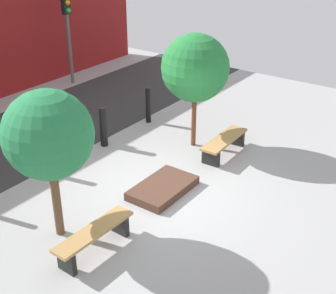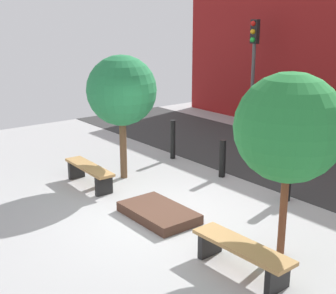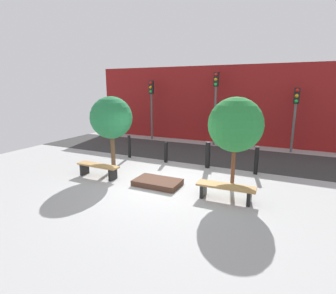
{
  "view_description": "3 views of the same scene",
  "coord_description": "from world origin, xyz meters",
  "px_view_note": "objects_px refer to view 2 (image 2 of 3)",
  "views": [
    {
      "loc": [
        -7.09,
        -5.26,
        5.57
      ],
      "look_at": [
        0.17,
        -0.03,
        1.05
      ],
      "focal_mm": 50.0,
      "sensor_mm": 36.0,
      "label": 1
    },
    {
      "loc": [
        6.66,
        -4.99,
        3.77
      ],
      "look_at": [
        -0.41,
        0.54,
        1.23
      ],
      "focal_mm": 50.0,
      "sensor_mm": 36.0,
      "label": 2
    },
    {
      "loc": [
        3.89,
        -7.44,
        3.25
      ],
      "look_at": [
        0.31,
        0.16,
        1.32
      ],
      "focal_mm": 28.0,
      "sensor_mm": 36.0,
      "label": 3
    }
  ],
  "objects_px": {
    "bollard_left": "(222,158)",
    "bollard_center": "(287,176)",
    "planter_bed": "(159,213)",
    "traffic_light_west": "(254,54)",
    "tree_behind_left_bench": "(122,91)",
    "bench_left": "(89,172)",
    "tree_behind_right_bench": "(289,128)",
    "bollard_far_left": "(173,139)",
    "bench_right": "(242,252)"
  },
  "relations": [
    {
      "from": "bollard_left",
      "to": "traffic_light_west",
      "type": "bearing_deg",
      "value": 125.2
    },
    {
      "from": "bollard_far_left",
      "to": "traffic_light_west",
      "type": "bearing_deg",
      "value": 105.14
    },
    {
      "from": "bench_right",
      "to": "traffic_light_west",
      "type": "distance_m",
      "value": 9.88
    },
    {
      "from": "traffic_light_west",
      "to": "tree_behind_right_bench",
      "type": "bearing_deg",
      "value": -44.46
    },
    {
      "from": "bollard_left",
      "to": "bench_left",
      "type": "bearing_deg",
      "value": -116.44
    },
    {
      "from": "bollard_far_left",
      "to": "traffic_light_west",
      "type": "relative_size",
      "value": 0.29
    },
    {
      "from": "tree_behind_left_bench",
      "to": "bollard_center",
      "type": "distance_m",
      "value": 4.12
    },
    {
      "from": "tree_behind_right_bench",
      "to": "bollard_far_left",
      "type": "height_order",
      "value": "tree_behind_right_bench"
    },
    {
      "from": "bollard_left",
      "to": "bollard_center",
      "type": "distance_m",
      "value": 1.91
    },
    {
      "from": "bollard_far_left",
      "to": "bollard_left",
      "type": "xyz_separation_m",
      "value": [
        1.9,
        0.0,
        -0.07
      ]
    },
    {
      "from": "planter_bed",
      "to": "bollard_center",
      "type": "bearing_deg",
      "value": 70.08
    },
    {
      "from": "bollard_center",
      "to": "traffic_light_west",
      "type": "height_order",
      "value": "traffic_light_west"
    },
    {
      "from": "tree_behind_left_bench",
      "to": "bollard_center",
      "type": "relative_size",
      "value": 2.69
    },
    {
      "from": "planter_bed",
      "to": "traffic_light_west",
      "type": "relative_size",
      "value": 0.43
    },
    {
      "from": "bench_right",
      "to": "planter_bed",
      "type": "bearing_deg",
      "value": 173.62
    },
    {
      "from": "bollard_center",
      "to": "bollard_far_left",
      "type": "bearing_deg",
      "value": 180.0
    },
    {
      "from": "tree_behind_right_bench",
      "to": "traffic_light_west",
      "type": "distance_m",
      "value": 8.97
    },
    {
      "from": "bench_right",
      "to": "planter_bed",
      "type": "distance_m",
      "value": 2.38
    },
    {
      "from": "bench_right",
      "to": "traffic_light_west",
      "type": "relative_size",
      "value": 0.47
    },
    {
      "from": "bench_left",
      "to": "bollard_left",
      "type": "relative_size",
      "value": 1.87
    },
    {
      "from": "bench_left",
      "to": "bench_right",
      "type": "height_order",
      "value": "bench_left"
    },
    {
      "from": "bollard_left",
      "to": "tree_behind_left_bench",
      "type": "bearing_deg",
      "value": -126.52
    },
    {
      "from": "bollard_left",
      "to": "traffic_light_west",
      "type": "relative_size",
      "value": 0.25
    },
    {
      "from": "bollard_far_left",
      "to": "traffic_light_west",
      "type": "distance_m",
      "value": 4.95
    },
    {
      "from": "bollard_left",
      "to": "bollard_center",
      "type": "xyz_separation_m",
      "value": [
        1.9,
        0.0,
        0.08
      ]
    },
    {
      "from": "bollard_left",
      "to": "traffic_light_west",
      "type": "distance_m",
      "value": 5.74
    },
    {
      "from": "bench_right",
      "to": "bollard_left",
      "type": "bearing_deg",
      "value": 137.97
    },
    {
      "from": "tree_behind_right_bench",
      "to": "bollard_left",
      "type": "distance_m",
      "value": 4.16
    },
    {
      "from": "planter_bed",
      "to": "tree_behind_right_bench",
      "type": "relative_size",
      "value": 0.52
    },
    {
      "from": "tree_behind_left_bench",
      "to": "tree_behind_right_bench",
      "type": "distance_m",
      "value": 4.72
    },
    {
      "from": "tree_behind_right_bench",
      "to": "planter_bed",
      "type": "bearing_deg",
      "value": -162.84
    },
    {
      "from": "bench_right",
      "to": "bollard_far_left",
      "type": "relative_size",
      "value": 1.62
    },
    {
      "from": "bollard_left",
      "to": "bollard_center",
      "type": "relative_size",
      "value": 0.85
    },
    {
      "from": "bollard_far_left",
      "to": "tree_behind_left_bench",
      "type": "bearing_deg",
      "value": -75.3
    },
    {
      "from": "bench_left",
      "to": "bollard_center",
      "type": "height_order",
      "value": "bollard_center"
    },
    {
      "from": "bench_left",
      "to": "tree_behind_left_bench",
      "type": "xyz_separation_m",
      "value": [
        -0.0,
        0.93,
        1.75
      ]
    },
    {
      "from": "tree_behind_left_bench",
      "to": "bollard_left",
      "type": "distance_m",
      "value": 2.87
    },
    {
      "from": "tree_behind_left_bench",
      "to": "traffic_light_west",
      "type": "distance_m",
      "value": 6.51
    },
    {
      "from": "bench_left",
      "to": "traffic_light_west",
      "type": "bearing_deg",
      "value": 104.68
    },
    {
      "from": "bench_right",
      "to": "tree_behind_left_bench",
      "type": "distance_m",
      "value": 5.12
    },
    {
      "from": "planter_bed",
      "to": "bollard_left",
      "type": "distance_m",
      "value": 2.82
    },
    {
      "from": "bench_left",
      "to": "tree_behind_left_bench",
      "type": "bearing_deg",
      "value": 91.53
    },
    {
      "from": "bollard_far_left",
      "to": "traffic_light_west",
      "type": "xyz_separation_m",
      "value": [
        -1.19,
        4.38,
        1.98
      ]
    },
    {
      "from": "bench_right",
      "to": "bollard_far_left",
      "type": "height_order",
      "value": "bollard_far_left"
    },
    {
      "from": "tree_behind_left_bench",
      "to": "bollard_left",
      "type": "height_order",
      "value": "tree_behind_left_bench"
    },
    {
      "from": "tree_behind_left_bench",
      "to": "tree_behind_right_bench",
      "type": "bearing_deg",
      "value": 0.0
    },
    {
      "from": "planter_bed",
      "to": "bollard_center",
      "type": "xyz_separation_m",
      "value": [
        0.95,
        2.63,
        0.45
      ]
    },
    {
      "from": "tree_behind_left_bench",
      "to": "tree_behind_right_bench",
      "type": "relative_size",
      "value": 0.98
    },
    {
      "from": "bench_right",
      "to": "bollard_left",
      "type": "distance_m",
      "value": 4.35
    },
    {
      "from": "tree_behind_left_bench",
      "to": "planter_bed",
      "type": "bearing_deg",
      "value": -17.16
    }
  ]
}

